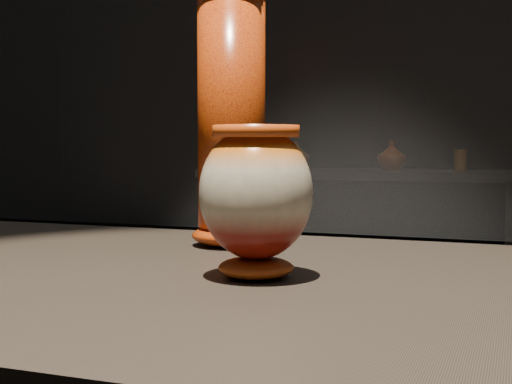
% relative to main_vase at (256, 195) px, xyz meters
% --- Properties ---
extents(main_vase, '(0.17, 0.17, 0.19)m').
position_rel_main_vase_xyz_m(main_vase, '(0.00, 0.00, 0.00)').
color(main_vase, maroon).
rests_on(main_vase, display_plinth).
extents(tall_vase, '(0.14, 0.14, 0.41)m').
position_rel_main_vase_xyz_m(tall_vase, '(-0.13, 0.24, 0.10)').
color(tall_vase, '#D34F0E').
rests_on(tall_vase, display_plinth).
extents(back_shelf, '(2.00, 0.60, 0.90)m').
position_rel_main_vase_xyz_m(back_shelf, '(-0.58, 3.46, -0.37)').
color(back_shelf, black).
rests_on(back_shelf, ground).
extents(back_vase_left, '(0.23, 0.23, 0.18)m').
position_rel_main_vase_xyz_m(back_vase_left, '(-1.01, 3.43, -0.01)').
color(back_vase_left, '#9F5517').
rests_on(back_vase_left, back_shelf).
extents(back_vase_mid, '(0.22, 0.22, 0.17)m').
position_rel_main_vase_xyz_m(back_vase_mid, '(-0.43, 3.48, -0.02)').
color(back_vase_mid, maroon).
rests_on(back_vase_mid, back_shelf).
extents(back_vase_right, '(0.07, 0.07, 0.12)m').
position_rel_main_vase_xyz_m(back_vase_right, '(-0.03, 3.51, -0.04)').
color(back_vase_right, '#9F5517').
rests_on(back_vase_right, back_shelf).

